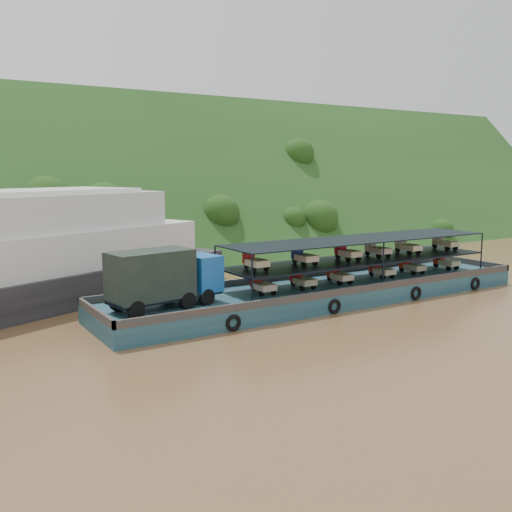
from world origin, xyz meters
TOP-DOWN VIEW (x-y plane):
  - ground at (0.00, 0.00)m, footprint 160.00×160.00m
  - hillside at (0.00, 36.00)m, footprint 140.00×39.60m
  - cargo_barge at (0.05, -1.14)m, footprint 35.00×7.18m

SIDE VIEW (x-z plane):
  - ground at x=0.00m, z-range 0.00..0.00m
  - hillside at x=0.00m, z-range -19.80..19.80m
  - cargo_barge at x=0.05m, z-range -1.23..3.69m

